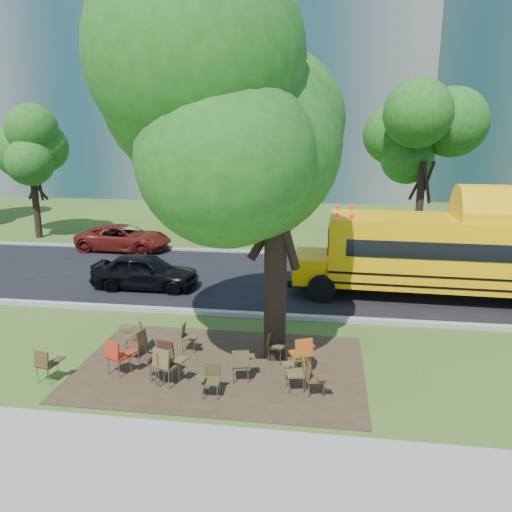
% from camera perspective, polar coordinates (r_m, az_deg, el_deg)
% --- Properties ---
extents(ground, '(160.00, 160.00, 0.00)m').
position_cam_1_polar(ground, '(13.37, -7.83, -11.26)').
color(ground, '#3C591B').
rests_on(ground, ground).
extents(sidewalk, '(60.00, 4.00, 0.04)m').
position_cam_1_polar(sidewalk, '(9.38, -17.00, -24.02)').
color(sidewalk, gray).
rests_on(sidewalk, ground).
extents(dirt_patch, '(7.00, 4.50, 0.03)m').
position_cam_1_polar(dirt_patch, '(12.70, -4.02, -12.52)').
color(dirt_patch, '#382819').
rests_on(dirt_patch, ground).
extents(asphalt_road, '(80.00, 8.00, 0.04)m').
position_cam_1_polar(asphalt_road, '(19.73, -2.27, -2.53)').
color(asphalt_road, black).
rests_on(asphalt_road, ground).
extents(kerb_near, '(80.00, 0.25, 0.14)m').
position_cam_1_polar(kerb_near, '(16.01, -4.89, -6.47)').
color(kerb_near, gray).
rests_on(kerb_near, ground).
extents(kerb_far, '(80.00, 0.25, 0.14)m').
position_cam_1_polar(kerb_far, '(23.62, -0.46, 0.45)').
color(kerb_far, gray).
rests_on(kerb_far, ground).
extents(building_main, '(38.00, 16.00, 22.00)m').
position_cam_1_polar(building_main, '(49.20, -5.63, 20.44)').
color(building_main, slate).
rests_on(building_main, ground).
extents(bg_tree_0, '(5.20, 5.20, 7.18)m').
position_cam_1_polar(bg_tree_0, '(29.06, -24.40, 10.80)').
color(bg_tree_0, black).
rests_on(bg_tree_0, ground).
extents(bg_tree_2, '(4.80, 4.80, 6.62)m').
position_cam_1_polar(bg_tree_2, '(28.88, -9.00, 11.15)').
color(bg_tree_2, black).
rests_on(bg_tree_2, ground).
extents(bg_tree_3, '(5.60, 5.60, 7.84)m').
position_cam_1_polar(bg_tree_3, '(25.96, 18.71, 12.05)').
color(bg_tree_3, black).
rests_on(bg_tree_3, ground).
extents(main_tree, '(7.20, 7.20, 9.31)m').
position_cam_1_polar(main_tree, '(11.87, 2.38, 14.09)').
color(main_tree, black).
rests_on(main_tree, ground).
extents(school_bus, '(11.78, 2.99, 2.86)m').
position_cam_1_polar(school_bus, '(18.48, 24.50, 0.24)').
color(school_bus, '#F4B107').
rests_on(school_bus, ground).
extents(chair_0, '(0.59, 0.48, 0.82)m').
position_cam_1_polar(chair_0, '(12.76, -22.86, -11.13)').
color(chair_0, '#463219').
rests_on(chair_0, ground).
extents(chair_1, '(0.76, 0.60, 0.93)m').
position_cam_1_polar(chair_1, '(12.48, -15.53, -10.71)').
color(chair_1, '#AD2712').
rests_on(chair_1, ground).
extents(chair_2, '(0.59, 0.75, 0.87)m').
position_cam_1_polar(chair_2, '(11.89, -10.53, -11.90)').
color(chair_2, '#47401E').
rests_on(chair_2, ground).
extents(chair_3, '(0.73, 0.57, 0.96)m').
position_cam_1_polar(chair_3, '(12.08, -10.78, -11.20)').
color(chair_3, '#3F2416').
rests_on(chair_3, ground).
extents(chair_4, '(0.76, 0.60, 0.97)m').
position_cam_1_polar(chair_4, '(11.76, -10.23, -11.89)').
color(chair_4, brown).
rests_on(chair_4, ground).
extents(chair_5, '(0.51, 0.48, 0.78)m').
position_cam_1_polar(chair_5, '(11.28, -5.21, -13.57)').
color(chair_5, '#423E1C').
rests_on(chair_5, ground).
extents(chair_6, '(0.61, 0.58, 0.86)m').
position_cam_1_polar(chair_6, '(11.49, 4.76, -12.73)').
color(chair_6, brown).
rests_on(chair_6, ground).
extents(chair_7, '(0.61, 0.57, 0.84)m').
position_cam_1_polar(chair_7, '(11.28, 6.52, -13.38)').
color(chair_7, '#50331C').
rests_on(chair_7, ground).
extents(chair_8, '(0.50, 0.64, 0.84)m').
position_cam_1_polar(chair_8, '(13.16, -13.30, -9.49)').
color(chair_8, '#473019').
rests_on(chair_8, ground).
extents(chair_9, '(0.79, 0.66, 0.97)m').
position_cam_1_polar(chair_9, '(13.55, -13.61, -8.40)').
color(chair_9, '#4B4320').
rests_on(chair_9, ground).
extents(chair_10, '(0.48, 0.52, 0.79)m').
position_cam_1_polar(chair_10, '(13.41, -7.84, -8.88)').
color(chair_10, '#49421F').
rests_on(chair_10, ground).
extents(chair_11, '(0.58, 0.61, 0.85)m').
position_cam_1_polar(chair_11, '(11.78, -1.67, -11.97)').
color(chair_11, '#483E1F').
rests_on(chair_11, ground).
extents(chair_12, '(0.52, 0.66, 0.83)m').
position_cam_1_polar(chair_12, '(12.74, 2.22, -9.93)').
color(chair_12, '#43401D').
rests_on(chair_12, ground).
extents(chair_13, '(0.65, 0.77, 0.96)m').
position_cam_1_polar(chair_13, '(12.19, 5.35, -10.76)').
color(chair_13, '#B54C13').
rests_on(chair_13, ground).
extents(black_car, '(3.88, 1.57, 1.32)m').
position_cam_1_polar(black_car, '(18.76, -12.52, -1.73)').
color(black_car, black).
rests_on(black_car, ground).
extents(bg_car_red, '(4.59, 2.27, 1.25)m').
position_cam_1_polar(bg_car_red, '(24.90, -14.83, 2.01)').
color(bg_car_red, '#57140E').
rests_on(bg_car_red, ground).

